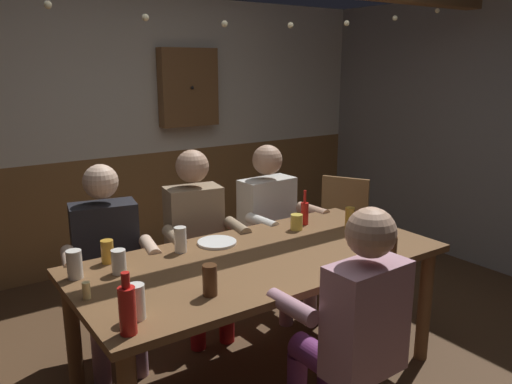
% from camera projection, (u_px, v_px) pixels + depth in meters
% --- Properties ---
extents(back_wall_upper, '(5.27, 0.12, 1.37)m').
position_uv_depth(back_wall_upper, '(111.00, 76.00, 4.37)').
color(back_wall_upper, beige).
extents(back_wall_wainscot, '(5.27, 0.12, 1.00)m').
position_uv_depth(back_wall_wainscot, '(120.00, 210.00, 4.66)').
color(back_wall_wainscot, brown).
rests_on(back_wall_wainscot, ground_plane).
extents(dining_table, '(2.04, 0.97, 0.76)m').
position_uv_depth(dining_table, '(261.00, 271.00, 2.85)').
color(dining_table, brown).
rests_on(dining_table, ground_plane).
extents(person_0, '(0.57, 0.57, 1.22)m').
position_uv_depth(person_0, '(108.00, 256.00, 3.07)').
color(person_0, black).
rests_on(person_0, ground_plane).
extents(person_1, '(0.54, 0.56, 1.25)m').
position_uv_depth(person_1, '(197.00, 234.00, 3.41)').
color(person_1, '#997F60').
rests_on(person_1, ground_plane).
extents(person_2, '(0.57, 0.53, 1.22)m').
position_uv_depth(person_2, '(274.00, 220.00, 3.75)').
color(person_2, silver).
rests_on(person_2, ground_plane).
extents(person_3, '(0.52, 0.49, 1.22)m').
position_uv_depth(person_3, '(353.00, 322.00, 2.27)').
color(person_3, '#B78493').
rests_on(person_3, ground_plane).
extents(chair_empty_near_left, '(0.60, 0.60, 0.88)m').
position_uv_depth(chair_empty_near_left, '(340.00, 228.00, 4.20)').
color(chair_empty_near_left, brown).
rests_on(chair_empty_near_left, ground_plane).
extents(table_candle, '(0.04, 0.04, 0.08)m').
position_uv_depth(table_candle, '(86.00, 291.00, 2.30)').
color(table_candle, '#F9E08C').
rests_on(table_candle, dining_table).
extents(condiment_caddy, '(0.14, 0.10, 0.05)m').
position_uv_depth(condiment_caddy, '(364.00, 235.00, 3.09)').
color(condiment_caddy, '#B2B7BC').
rests_on(condiment_caddy, dining_table).
extents(plate_0, '(0.23, 0.23, 0.01)m').
position_uv_depth(plate_0, '(217.00, 242.00, 3.02)').
color(plate_0, white).
rests_on(plate_0, dining_table).
extents(bottle_0, '(0.05, 0.05, 0.23)m').
position_uv_depth(bottle_0, '(305.00, 212.00, 3.37)').
color(bottle_0, red).
rests_on(bottle_0, dining_table).
extents(bottle_1, '(0.07, 0.07, 0.26)m').
position_uv_depth(bottle_1, '(127.00, 309.00, 1.99)').
color(bottle_1, red).
rests_on(bottle_1, dining_table).
extents(pint_glass_0, '(0.08, 0.08, 0.14)m').
position_uv_depth(pint_glass_0, '(75.00, 264.00, 2.52)').
color(pint_glass_0, white).
rests_on(pint_glass_0, dining_table).
extents(pint_glass_1, '(0.07, 0.07, 0.11)m').
position_uv_depth(pint_glass_1, '(391.00, 247.00, 2.82)').
color(pint_glass_1, '#4C2D19').
rests_on(pint_glass_1, dining_table).
extents(pint_glass_2, '(0.07, 0.07, 0.12)m').
position_uv_depth(pint_glass_2, '(119.00, 262.00, 2.58)').
color(pint_glass_2, white).
rests_on(pint_glass_2, dining_table).
extents(pint_glass_3, '(0.08, 0.08, 0.10)m').
position_uv_depth(pint_glass_3, '(297.00, 222.00, 3.26)').
color(pint_glass_3, '#E5C64C').
rests_on(pint_glass_3, dining_table).
extents(pint_glass_4, '(0.06, 0.06, 0.14)m').
position_uv_depth(pint_glass_4, '(350.00, 218.00, 3.29)').
color(pint_glass_4, gold).
rests_on(pint_glass_4, dining_table).
extents(pint_glass_5, '(0.07, 0.07, 0.15)m').
position_uv_depth(pint_glass_5, '(210.00, 280.00, 2.33)').
color(pint_glass_5, '#4C2D19').
rests_on(pint_glass_5, dining_table).
extents(pint_glass_6, '(0.07, 0.07, 0.13)m').
position_uv_depth(pint_glass_6, '(107.00, 252.00, 2.71)').
color(pint_glass_6, gold).
rests_on(pint_glass_6, dining_table).
extents(pint_glass_7, '(0.07, 0.07, 0.15)m').
position_uv_depth(pint_glass_7, '(136.00, 302.00, 2.11)').
color(pint_glass_7, white).
rests_on(pint_glass_7, dining_table).
extents(pint_glass_8, '(0.07, 0.07, 0.15)m').
position_uv_depth(pint_glass_8, '(180.00, 240.00, 2.87)').
color(pint_glass_8, white).
rests_on(pint_glass_8, dining_table).
extents(wall_dart_cabinet, '(0.56, 0.15, 0.70)m').
position_uv_depth(wall_dart_cabinet, '(188.00, 87.00, 4.66)').
color(wall_dart_cabinet, brown).
extents(string_lights, '(3.73, 0.04, 0.21)m').
position_uv_depth(string_lights, '(224.00, 10.00, 2.78)').
color(string_lights, '#F9EAB2').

